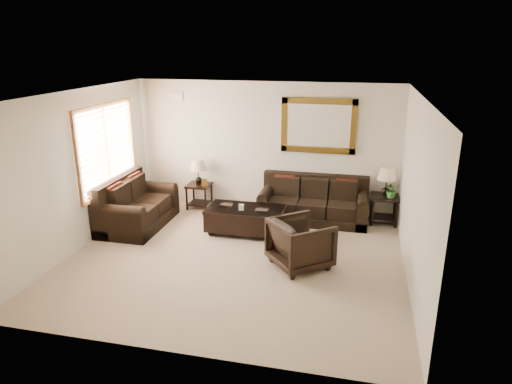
% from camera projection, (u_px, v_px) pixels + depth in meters
% --- Properties ---
extents(room, '(5.51, 5.01, 2.71)m').
position_uv_depth(room, '(233.00, 181.00, 7.20)').
color(room, gray).
rests_on(room, ground).
extents(window, '(0.07, 1.96, 1.66)m').
position_uv_depth(window, '(107.00, 148.00, 8.54)').
color(window, white).
rests_on(window, room).
extents(mirror, '(1.50, 0.06, 1.10)m').
position_uv_depth(mirror, '(319.00, 126.00, 9.09)').
color(mirror, '#492D0E').
rests_on(mirror, room).
extents(air_vent, '(0.25, 0.02, 0.18)m').
position_uv_depth(air_vent, '(177.00, 97.00, 9.58)').
color(air_vent, '#999999').
rests_on(air_vent, room).
extents(sofa, '(2.15, 0.93, 0.88)m').
position_uv_depth(sofa, '(313.00, 204.00, 9.21)').
color(sofa, black).
rests_on(sofa, room).
extents(loveseat, '(1.02, 1.71, 0.96)m').
position_uv_depth(loveseat, '(135.00, 208.00, 8.90)').
color(loveseat, black).
rests_on(loveseat, room).
extents(end_table_left, '(0.49, 0.49, 1.08)m').
position_uv_depth(end_table_left, '(199.00, 177.00, 9.74)').
color(end_table_left, black).
rests_on(end_table_left, room).
extents(end_table_right, '(0.52, 0.52, 1.15)m').
position_uv_depth(end_table_right, '(386.00, 187.00, 8.90)').
color(end_table_right, black).
rests_on(end_table_right, room).
extents(coffee_table, '(1.45, 0.78, 0.61)m').
position_uv_depth(coffee_table, '(246.00, 217.00, 8.57)').
color(coffee_table, black).
rests_on(coffee_table, room).
extents(armchair, '(1.14, 1.15, 0.87)m').
position_uv_depth(armchair, '(301.00, 241.00, 7.24)').
color(armchair, black).
rests_on(armchair, floor).
extents(potted_plant, '(0.36, 0.39, 0.25)m').
position_uv_depth(potted_plant, '(392.00, 192.00, 8.80)').
color(potted_plant, '#235C1F').
rests_on(potted_plant, end_table_right).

